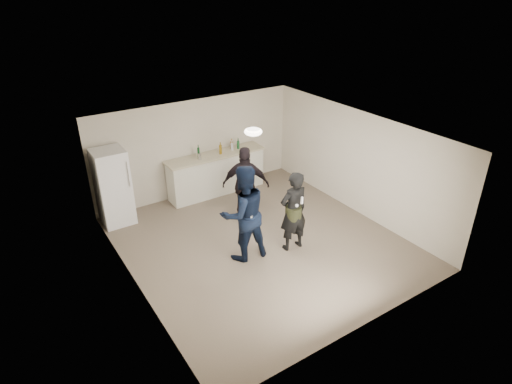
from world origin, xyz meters
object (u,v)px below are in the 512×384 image
shaker (200,156)px  man (243,213)px  counter (216,174)px  fridge (113,187)px  woman (293,211)px  spectator (246,185)px

shaker → man: man is taller
counter → man: (-0.94, -2.89, 0.49)m
fridge → counter: bearing=1.5°
fridge → woman: bearing=-48.3°
man → woman: bearing=168.4°
counter → spectator: size_ratio=1.42×
woman → shaker: bearing=-76.6°
counter → shaker: shaker is taller
counter → shaker: bearing=-169.5°
man → woman: man is taller
shaker → fridge: bearing=179.4°
counter → spectator: (-0.12, -1.66, 0.39)m
shaker → woman: woman is taller
counter → man: 3.08m
counter → man: man is taller
counter → fridge: fridge is taller
counter → man: size_ratio=1.28×
shaker → man: size_ratio=0.08×
counter → spectator: spectator is taller
shaker → spectator: spectator is taller
fridge → shaker: bearing=-0.6°
fridge → spectator: spectator is taller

